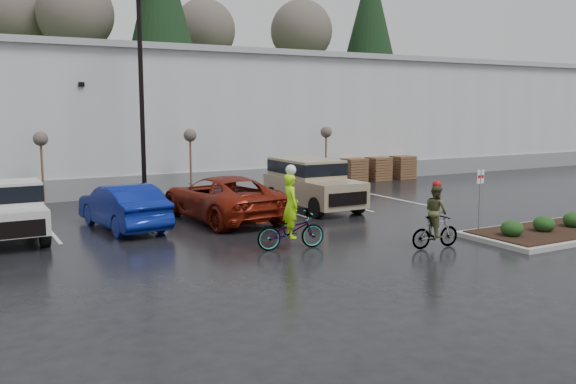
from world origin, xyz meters
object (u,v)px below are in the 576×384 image
sapling_west (41,143)px  sapling_mid (190,139)px  lamppost (141,72)px  pallet_stack_b (378,169)px  car_blue (123,206)px  fire_lane_sign (480,193)px  cyclist_hivis (291,223)px  car_red (222,198)px  pallet_stack_a (354,170)px  suv_tan (313,184)px  cyclist_olive (436,223)px  pallet_stack_c (402,167)px  pickup_white (6,209)px  sapling_east (326,135)px

sapling_west → sapling_mid: same height
lamppost → pallet_stack_b: size_ratio=6.83×
lamppost → car_blue: 7.34m
pallet_stack_b → sapling_mid: bearing=-175.1°
lamppost → sapling_mid: (2.50, 1.00, -2.96)m
sapling_west → fire_lane_sign: sapling_west is taller
sapling_mid → cyclist_hivis: sapling_mid is taller
car_red → pallet_stack_a: bearing=-151.7°
suv_tan → sapling_west: bearing=149.8°
cyclist_hivis → cyclist_olive: bearing=-107.9°
pallet_stack_a → cyclist_olive: bearing=-116.5°
lamppost → pallet_stack_b: 15.19m
pallet_stack_b → fire_lane_sign: 15.23m
car_blue → suv_tan: bearing=175.1°
pallet_stack_a → fire_lane_sign: size_ratio=0.61×
car_red → pallet_stack_b: bearing=-155.3°
pallet_stack_c → lamppost: bearing=-172.9°
sapling_west → fire_lane_sign: (11.80, -12.80, -1.32)m
lamppost → pickup_white: 8.94m
cyclist_olive → car_red: bearing=32.5°
car_red → suv_tan: suv_tan is taller
sapling_west → pickup_white: size_ratio=0.62×
pallet_stack_a → pallet_stack_b: same height
pickup_white → cyclist_olive: cyclist_olive is taller
sapling_west → sapling_east: size_ratio=1.00×
sapling_west → cyclist_olive: size_ratio=1.56×
sapling_mid → suv_tan: sapling_mid is taller
lamppost → pallet_stack_a: bearing=9.1°
fire_lane_sign → pallet_stack_c: bearing=59.3°
pallet_stack_b → car_red: (-12.71, -7.08, 0.16)m
cyclist_hivis → car_red: bearing=8.7°
pallet_stack_b → car_blue: (-16.38, -7.00, 0.11)m
car_red → car_blue: bearing=-5.6°
sapling_west → suv_tan: size_ratio=0.63×
cyclist_olive → car_blue: bearing=50.4°
sapling_west → pallet_stack_c: bearing=2.9°
suv_tan → cyclist_olive: 7.84m
pallet_stack_b → car_blue: size_ratio=0.28×
pickup_white → car_blue: size_ratio=1.09×
sapling_mid → suv_tan: (3.25, -5.68, -1.70)m
lamppost → pallet_stack_a: lamppost is taller
car_blue → pallet_stack_a: bearing=-161.7°
sapling_mid → suv_tan: bearing=-60.2°
cyclist_hivis → pallet_stack_b: bearing=-36.1°
sapling_mid → car_red: bearing=-99.4°
suv_tan → fire_lane_sign: bearing=-74.0°
sapling_east → car_red: bearing=-144.5°
pallet_stack_b → suv_tan: bearing=-141.6°
sapling_east → cyclist_hivis: bearing=-126.8°
fire_lane_sign → cyclist_hivis: size_ratio=0.87×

